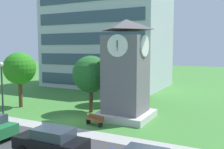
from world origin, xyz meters
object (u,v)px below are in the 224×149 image
at_px(tree_streetside, 118,70).
at_px(parked_car_black, 51,141).
at_px(tree_near_tower, 91,74).
at_px(clock_tower, 126,75).
at_px(park_bench, 95,120).
at_px(street_lamp, 2,86).
at_px(tree_by_building, 20,69).

distance_m(tree_streetside, parked_car_black, 15.50).
bearing_deg(tree_streetside, tree_near_tower, -98.22).
xyz_separation_m(clock_tower, tree_streetside, (-3.37, 5.28, -0.06)).
relative_size(park_bench, tree_near_tower, 0.32).
bearing_deg(park_bench, street_lamp, -155.68).
bearing_deg(tree_streetside, tree_by_building, -144.16).
xyz_separation_m(tree_near_tower, parked_car_black, (3.39, -10.12, -3.03)).
height_order(park_bench, tree_streetside, tree_streetside).
bearing_deg(tree_by_building, parked_car_black, -36.47).
bearing_deg(tree_near_tower, street_lamp, -123.30).
height_order(clock_tower, parked_car_black, clock_tower).
bearing_deg(tree_near_tower, tree_by_building, -169.09).
distance_m(park_bench, tree_by_building, 11.67).
height_order(tree_by_building, tree_near_tower, tree_by_building).
height_order(park_bench, parked_car_black, parked_car_black).
relative_size(street_lamp, parked_car_black, 1.15).
distance_m(tree_by_building, tree_near_tower, 8.33).
height_order(tree_near_tower, parked_car_black, tree_near_tower).
bearing_deg(clock_tower, tree_streetside, 122.56).
distance_m(park_bench, parked_car_black, 6.49).
relative_size(street_lamp, tree_near_tower, 0.92).
relative_size(tree_streetside, tree_by_building, 0.97).
height_order(park_bench, street_lamp, street_lamp).
bearing_deg(park_bench, tree_by_building, 168.94).
xyz_separation_m(street_lamp, tree_streetside, (5.26, 11.77, 0.62)).
xyz_separation_m(clock_tower, parked_car_black, (-0.68, -9.67, -3.16)).
bearing_deg(tree_streetside, clock_tower, -57.44).
bearing_deg(park_bench, tree_near_tower, 125.64).
relative_size(tree_streetside, parked_car_black, 1.28).
xyz_separation_m(tree_by_building, tree_near_tower, (8.17, 1.57, -0.40)).
bearing_deg(tree_streetside, parked_car_black, -79.78).
xyz_separation_m(street_lamp, tree_near_tower, (4.56, 6.94, 0.55)).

